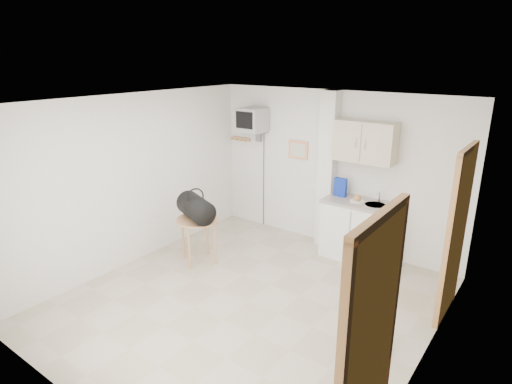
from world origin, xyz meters
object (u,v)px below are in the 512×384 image
Objects in this scene: crt_television at (252,121)px; round_table at (198,225)px; water_bottle at (378,338)px; duffel_bag at (196,208)px.

crt_television is 2.07m from round_table.
crt_television reaches higher than water_bottle.
water_bottle is (2.97, -0.40, -0.70)m from duffel_bag.
round_table reaches higher than water_bottle.
crt_television is 4.12m from water_bottle.
crt_television reaches higher than duffel_bag.
duffel_bag is at bearing -84.07° from crt_television.
duffel_bag is (0.17, -1.60, -1.06)m from crt_television.
duffel_bag is at bearing 172.28° from water_bottle.
crt_television is 3.12× the size of round_table.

